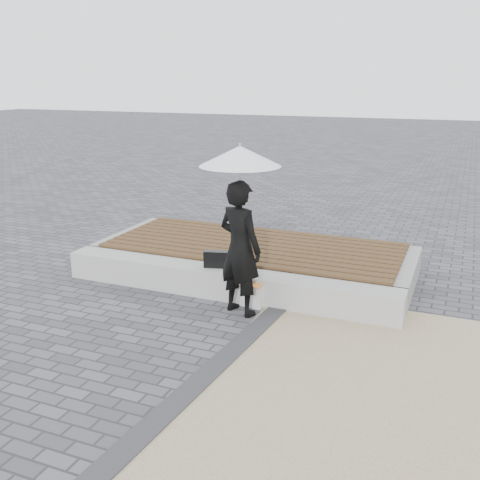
{
  "coord_description": "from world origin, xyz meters",
  "views": [
    {
      "loc": [
        3.03,
        -5.13,
        2.99
      ],
      "look_at": [
        0.43,
        1.15,
        1.0
      ],
      "focal_mm": 41.4,
      "sensor_mm": 36.0,
      "label": 1
    }
  ],
  "objects_px": {
    "seating_ledge": "(224,282)",
    "handbag": "(216,259)",
    "woman": "(240,248)",
    "canvas_tote": "(253,295)",
    "parasol": "(240,156)"
  },
  "relations": [
    {
      "from": "parasol",
      "to": "handbag",
      "type": "xyz_separation_m",
      "value": [
        -0.57,
        0.49,
        -1.55
      ]
    },
    {
      "from": "seating_ledge",
      "to": "woman",
      "type": "distance_m",
      "value": 0.93
    },
    {
      "from": "woman",
      "to": "canvas_tote",
      "type": "xyz_separation_m",
      "value": [
        0.08,
        0.24,
        -0.72
      ]
    },
    {
      "from": "seating_ledge",
      "to": "handbag",
      "type": "bearing_deg",
      "value": 165.92
    },
    {
      "from": "seating_ledge",
      "to": "parasol",
      "type": "bearing_deg",
      "value": -46.26
    },
    {
      "from": "seating_ledge",
      "to": "woman",
      "type": "xyz_separation_m",
      "value": [
        0.43,
        -0.45,
        0.69
      ]
    },
    {
      "from": "woman",
      "to": "handbag",
      "type": "bearing_deg",
      "value": -20.87
    },
    {
      "from": "parasol",
      "to": "handbag",
      "type": "relative_size",
      "value": 3.83
    },
    {
      "from": "seating_ledge",
      "to": "handbag",
      "type": "xyz_separation_m",
      "value": [
        -0.14,
        0.03,
        0.32
      ]
    },
    {
      "from": "seating_ledge",
      "to": "parasol",
      "type": "relative_size",
      "value": 3.84
    },
    {
      "from": "canvas_tote",
      "to": "seating_ledge",
      "type": "bearing_deg",
      "value": 166.03
    },
    {
      "from": "canvas_tote",
      "to": "woman",
      "type": "bearing_deg",
      "value": -101.11
    },
    {
      "from": "woman",
      "to": "canvas_tote",
      "type": "height_order",
      "value": "woman"
    },
    {
      "from": "seating_ledge",
      "to": "parasol",
      "type": "height_order",
      "value": "parasol"
    },
    {
      "from": "woman",
      "to": "canvas_tote",
      "type": "relative_size",
      "value": 5.2
    }
  ]
}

